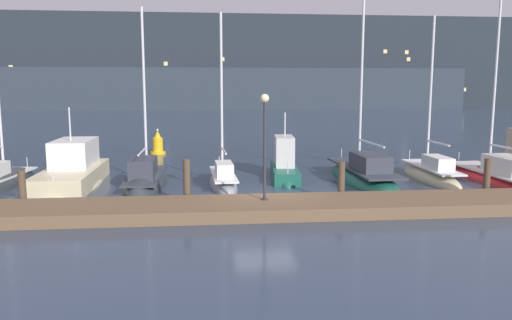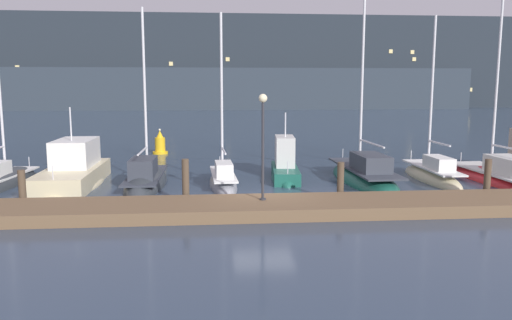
{
  "view_description": "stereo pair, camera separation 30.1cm",
  "coord_description": "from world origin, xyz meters",
  "px_view_note": "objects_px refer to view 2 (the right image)",
  "views": [
    {
      "loc": [
        -2.34,
        -19.76,
        4.68
      ],
      "look_at": [
        0.0,
        3.55,
        1.2
      ],
      "focal_mm": 35.0,
      "sensor_mm": 36.0,
      "label": 1
    },
    {
      "loc": [
        -2.04,
        -19.79,
        4.68
      ],
      "look_at": [
        0.0,
        3.55,
        1.2
      ],
      "focal_mm": 35.0,
      "sensor_mm": 36.0,
      "label": 2
    }
  ],
  "objects_px": {
    "sailboat_berth_8": "(432,177)",
    "motorboat_berth_3": "(73,176)",
    "sailboat_berth_9": "(499,178)",
    "dock_lamppost": "(263,130)",
    "sailboat_berth_7": "(364,179)",
    "channel_buoy": "(160,145)",
    "sailboat_berth_4": "(146,182)",
    "sailboat_berth_2": "(0,184)",
    "sailboat_berth_5": "(223,182)",
    "motorboat_berth_6": "(285,172)"
  },
  "relations": [
    {
      "from": "sailboat_berth_4",
      "to": "sailboat_berth_9",
      "type": "height_order",
      "value": "sailboat_berth_9"
    },
    {
      "from": "motorboat_berth_3",
      "to": "sailboat_berth_7",
      "type": "bearing_deg",
      "value": -1.64
    },
    {
      "from": "motorboat_berth_3",
      "to": "sailboat_berth_9",
      "type": "distance_m",
      "value": 20.79
    },
    {
      "from": "sailboat_berth_4",
      "to": "channel_buoy",
      "type": "xyz_separation_m",
      "value": [
        -0.45,
        11.18,
        0.51
      ]
    },
    {
      "from": "motorboat_berth_3",
      "to": "sailboat_berth_4",
      "type": "bearing_deg",
      "value": -5.51
    },
    {
      "from": "motorboat_berth_3",
      "to": "sailboat_berth_7",
      "type": "relative_size",
      "value": 0.61
    },
    {
      "from": "sailboat_berth_4",
      "to": "sailboat_berth_8",
      "type": "height_order",
      "value": "sailboat_berth_4"
    },
    {
      "from": "sailboat_berth_4",
      "to": "channel_buoy",
      "type": "relative_size",
      "value": 5.2
    },
    {
      "from": "sailboat_berth_5",
      "to": "sailboat_berth_7",
      "type": "height_order",
      "value": "sailboat_berth_7"
    },
    {
      "from": "sailboat_berth_5",
      "to": "sailboat_berth_7",
      "type": "relative_size",
      "value": 0.74
    },
    {
      "from": "sailboat_berth_2",
      "to": "motorboat_berth_6",
      "type": "height_order",
      "value": "sailboat_berth_2"
    },
    {
      "from": "sailboat_berth_2",
      "to": "sailboat_berth_7",
      "type": "bearing_deg",
      "value": -0.88
    },
    {
      "from": "sailboat_berth_5",
      "to": "sailboat_berth_8",
      "type": "relative_size",
      "value": 0.99
    },
    {
      "from": "sailboat_berth_2",
      "to": "sailboat_berth_9",
      "type": "height_order",
      "value": "sailboat_berth_9"
    },
    {
      "from": "sailboat_berth_2",
      "to": "motorboat_berth_3",
      "type": "xyz_separation_m",
      "value": [
        3.34,
        0.14,
        0.32
      ]
    },
    {
      "from": "motorboat_berth_6",
      "to": "channel_buoy",
      "type": "xyz_separation_m",
      "value": [
        -7.32,
        10.06,
        0.28
      ]
    },
    {
      "from": "sailboat_berth_2",
      "to": "sailboat_berth_4",
      "type": "height_order",
      "value": "sailboat_berth_4"
    },
    {
      "from": "sailboat_berth_9",
      "to": "channel_buoy",
      "type": "bearing_deg",
      "value": 146.39
    },
    {
      "from": "sailboat_berth_2",
      "to": "motorboat_berth_3",
      "type": "relative_size",
      "value": 1.17
    },
    {
      "from": "sailboat_berth_7",
      "to": "sailboat_berth_4",
      "type": "bearing_deg",
      "value": 179.61
    },
    {
      "from": "sailboat_berth_7",
      "to": "sailboat_berth_9",
      "type": "xyz_separation_m",
      "value": [
        6.68,
        -0.56,
        0.01
      ]
    },
    {
      "from": "sailboat_berth_9",
      "to": "dock_lamppost",
      "type": "distance_m",
      "value": 13.55
    },
    {
      "from": "motorboat_berth_3",
      "to": "dock_lamppost",
      "type": "height_order",
      "value": "dock_lamppost"
    },
    {
      "from": "sailboat_berth_8",
      "to": "dock_lamppost",
      "type": "xyz_separation_m",
      "value": [
        -9.12,
        -5.57,
        2.95
      ]
    },
    {
      "from": "sailboat_berth_4",
      "to": "sailboat_berth_8",
      "type": "distance_m",
      "value": 14.17
    },
    {
      "from": "motorboat_berth_3",
      "to": "sailboat_berth_2",
      "type": "bearing_deg",
      "value": -177.63
    },
    {
      "from": "motorboat_berth_3",
      "to": "sailboat_berth_5",
      "type": "distance_m",
      "value": 7.17
    },
    {
      "from": "sailboat_berth_9",
      "to": "sailboat_berth_4",
      "type": "bearing_deg",
      "value": 177.91
    },
    {
      "from": "channel_buoy",
      "to": "sailboat_berth_2",
      "type": "bearing_deg",
      "value": -119.94
    },
    {
      "from": "sailboat_berth_7",
      "to": "channel_buoy",
      "type": "relative_size",
      "value": 6.63
    },
    {
      "from": "sailboat_berth_5",
      "to": "sailboat_berth_9",
      "type": "bearing_deg",
      "value": -0.58
    },
    {
      "from": "sailboat_berth_4",
      "to": "sailboat_berth_9",
      "type": "bearing_deg",
      "value": -2.09
    },
    {
      "from": "sailboat_berth_9",
      "to": "motorboat_berth_3",
      "type": "bearing_deg",
      "value": 177.34
    },
    {
      "from": "motorboat_berth_3",
      "to": "dock_lamppost",
      "type": "distance_m",
      "value": 10.68
    },
    {
      "from": "sailboat_berth_4",
      "to": "sailboat_berth_5",
      "type": "bearing_deg",
      "value": -7.67
    },
    {
      "from": "sailboat_berth_4",
      "to": "sailboat_berth_8",
      "type": "xyz_separation_m",
      "value": [
        14.17,
        -0.0,
        0.02
      ]
    },
    {
      "from": "sailboat_berth_4",
      "to": "sailboat_berth_9",
      "type": "distance_m",
      "value": 17.33
    },
    {
      "from": "motorboat_berth_3",
      "to": "sailboat_berth_9",
      "type": "bearing_deg",
      "value": -2.66
    },
    {
      "from": "sailboat_berth_5",
      "to": "channel_buoy",
      "type": "relative_size",
      "value": 4.91
    },
    {
      "from": "sailboat_berth_9",
      "to": "dock_lamppost",
      "type": "bearing_deg",
      "value": -158.1
    },
    {
      "from": "sailboat_berth_7",
      "to": "channel_buoy",
      "type": "distance_m",
      "value": 15.81
    },
    {
      "from": "sailboat_berth_5",
      "to": "dock_lamppost",
      "type": "relative_size",
      "value": 2.18
    },
    {
      "from": "sailboat_berth_8",
      "to": "motorboat_berth_3",
      "type": "bearing_deg",
      "value": 178.92
    },
    {
      "from": "motorboat_berth_6",
      "to": "channel_buoy",
      "type": "distance_m",
      "value": 12.45
    },
    {
      "from": "sailboat_berth_4",
      "to": "dock_lamppost",
      "type": "height_order",
      "value": "sailboat_berth_4"
    },
    {
      "from": "sailboat_berth_2",
      "to": "sailboat_berth_8",
      "type": "distance_m",
      "value": 20.95
    },
    {
      "from": "sailboat_berth_7",
      "to": "dock_lamppost",
      "type": "distance_m",
      "value": 8.37
    },
    {
      "from": "motorboat_berth_6",
      "to": "sailboat_berth_8",
      "type": "xyz_separation_m",
      "value": [
        7.3,
        -1.12,
        -0.21
      ]
    },
    {
      "from": "motorboat_berth_6",
      "to": "channel_buoy",
      "type": "relative_size",
      "value": 2.81
    },
    {
      "from": "sailboat_berth_7",
      "to": "sailboat_berth_8",
      "type": "height_order",
      "value": "sailboat_berth_7"
    }
  ]
}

